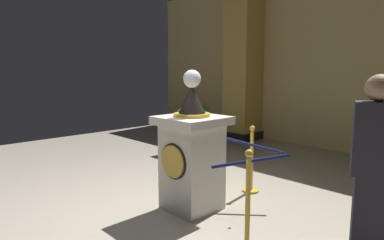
% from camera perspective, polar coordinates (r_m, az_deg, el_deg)
% --- Properties ---
extents(ground_plane, '(11.17, 11.17, 0.00)m').
position_cam_1_polar(ground_plane, '(4.46, -4.15, -14.70)').
color(ground_plane, '#9E9384').
extents(back_wall, '(11.17, 0.16, 4.06)m').
position_cam_1_polar(back_wall, '(8.01, 23.20, 9.71)').
color(back_wall, tan).
rests_on(back_wall, ground_plane).
extents(pedestal_clock, '(0.76, 0.76, 1.77)m').
position_cam_1_polar(pedestal_clock, '(4.16, -0.04, -5.97)').
color(pedestal_clock, beige).
rests_on(pedestal_clock, ground_plane).
extents(stanchion_near, '(0.24, 0.24, 1.02)m').
position_cam_1_polar(stanchion_near, '(3.37, 9.60, -16.09)').
color(stanchion_near, gold).
rests_on(stanchion_near, ground_plane).
extents(stanchion_far, '(0.24, 0.24, 0.98)m').
position_cam_1_polar(stanchion_far, '(4.93, 10.24, -8.36)').
color(stanchion_far, gold).
rests_on(stanchion_far, ground_plane).
extents(velvet_rope, '(1.18, 1.18, 0.22)m').
position_cam_1_polar(velvet_rope, '(4.01, 10.14, -5.55)').
color(velvet_rope, '#141947').
extents(column_left, '(0.89, 0.89, 3.90)m').
position_cam_1_polar(column_left, '(8.68, 8.83, 9.48)').
color(column_left, black).
rests_on(column_left, ground_plane).
extents(potted_palm_left, '(0.78, 0.73, 1.10)m').
position_cam_1_polar(potted_palm_left, '(7.58, 0.37, -2.39)').
color(potted_palm_left, '#2D2823').
rests_on(potted_palm_left, ground_plane).
extents(bystander_guest, '(0.42, 0.35, 1.72)m').
position_cam_1_polar(bystander_guest, '(3.27, 28.90, -7.25)').
color(bystander_guest, '#26262D').
rests_on(bystander_guest, ground_plane).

